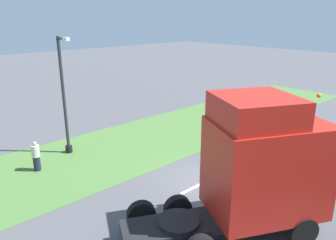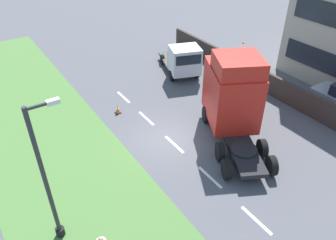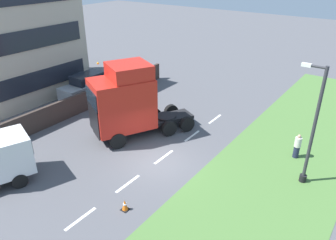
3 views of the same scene
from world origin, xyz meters
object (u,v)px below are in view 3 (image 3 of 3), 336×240
object	(u,v)px
lorry_cab	(126,102)
traffic_cone_lead	(125,205)
lamp_post	(311,134)
pedestrian	(297,146)
parked_car	(87,86)
flatbed_truck	(2,159)

from	to	relation	value
lorry_cab	traffic_cone_lead	xyz separation A→B (m)	(-4.73, 5.47, -2.19)
lamp_post	traffic_cone_lead	size ratio (longest dim) A/B	10.93
pedestrian	parked_car	bearing A→B (deg)	2.59
lorry_cab	lamp_post	bearing A→B (deg)	-143.99
lorry_cab	parked_car	size ratio (longest dim) A/B	1.46
lorry_cab	parked_car	xyz separation A→B (m)	(7.32, -3.10, -1.46)
lorry_cab	flatbed_truck	distance (m)	7.78
lamp_post	parked_car	bearing A→B (deg)	-4.42
parked_car	traffic_cone_lead	size ratio (longest dim) A/B	8.30
parked_car	pedestrian	xyz separation A→B (m)	(-17.20, -0.78, -0.27)
parked_car	lamp_post	world-z (taller)	lamp_post
flatbed_truck	parked_car	size ratio (longest dim) A/B	1.18
lamp_post	pedestrian	world-z (taller)	lamp_post
flatbed_truck	pedestrian	world-z (taller)	flatbed_truck
lamp_post	pedestrian	size ratio (longest dim) A/B	4.13
lorry_cab	pedestrian	size ratio (longest dim) A/B	4.56
lamp_post	pedestrian	bearing A→B (deg)	-66.54
traffic_cone_lead	lamp_post	bearing A→B (deg)	-130.43
lorry_cab	lamp_post	world-z (taller)	lamp_post
flatbed_truck	lamp_post	bearing A→B (deg)	54.98
flatbed_truck	lorry_cab	bearing A→B (deg)	94.85
flatbed_truck	parked_car	xyz separation A→B (m)	(5.39, -10.55, -0.34)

